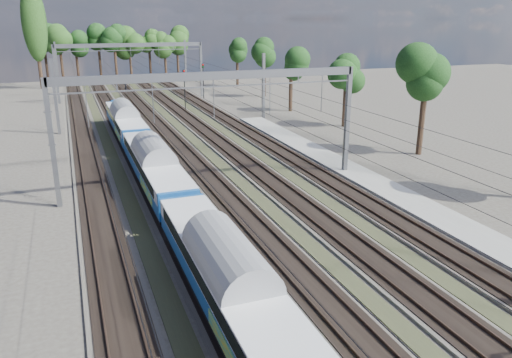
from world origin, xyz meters
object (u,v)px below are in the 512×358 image
object	(u,v)px
worker	(126,87)
signal_far	(203,76)
emu_train	(155,162)
signal_near	(184,85)

from	to	relation	value
worker	signal_far	size ratio (longest dim) A/B	0.35
emu_train	worker	world-z (taller)	emu_train
worker	signal_near	bearing A→B (deg)	-170.69
emu_train	signal_near	size ratio (longest dim) A/B	9.67
signal_near	signal_far	size ratio (longest dim) A/B	1.04
emu_train	worker	bearing A→B (deg)	85.66
emu_train	signal_far	size ratio (longest dim) A/B	10.04
emu_train	signal_far	world-z (taller)	signal_far
worker	signal_near	xyz separation A→B (m)	(5.75, -22.56, 2.71)
signal_near	signal_far	bearing A→B (deg)	66.76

